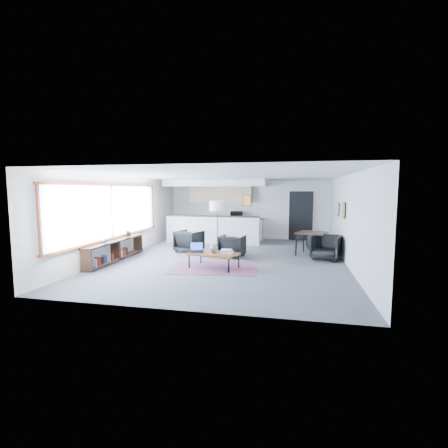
% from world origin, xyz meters
% --- Properties ---
extents(room, '(7.02, 9.02, 2.62)m').
position_xyz_m(room, '(0.00, 0.00, 1.30)').
color(room, '#4D4D50').
rests_on(room, ground).
extents(window, '(0.10, 5.95, 1.66)m').
position_xyz_m(window, '(-3.46, -0.90, 1.46)').
color(window, '#8CBFFF').
rests_on(window, room).
extents(console, '(0.35, 3.00, 0.80)m').
position_xyz_m(console, '(-3.30, -1.05, 0.33)').
color(console, black).
rests_on(console, floor).
extents(kitchenette, '(4.20, 1.96, 2.60)m').
position_xyz_m(kitchenette, '(-1.20, 3.71, 1.38)').
color(kitchenette, white).
rests_on(kitchenette, floor).
extents(doorway, '(1.10, 0.12, 2.15)m').
position_xyz_m(doorway, '(2.30, 4.42, 1.07)').
color(doorway, black).
rests_on(doorway, room).
extents(track_light, '(1.60, 0.07, 0.15)m').
position_xyz_m(track_light, '(-0.59, 2.20, 2.53)').
color(track_light, silver).
rests_on(track_light, room).
extents(wall_art_lower, '(0.03, 0.38, 0.48)m').
position_xyz_m(wall_art_lower, '(3.47, 0.40, 1.55)').
color(wall_art_lower, black).
rests_on(wall_art_lower, room).
extents(wall_art_upper, '(0.03, 0.34, 0.44)m').
position_xyz_m(wall_art_upper, '(3.47, 1.70, 1.50)').
color(wall_art_upper, black).
rests_on(wall_art_upper, room).
extents(kilim_rug, '(2.56, 1.91, 0.01)m').
position_xyz_m(kilim_rug, '(-0.15, -1.28, 0.01)').
color(kilim_rug, '#5B3047').
rests_on(kilim_rug, floor).
extents(coffee_table, '(1.47, 1.04, 0.43)m').
position_xyz_m(coffee_table, '(-0.15, -1.28, 0.40)').
color(coffee_table, brown).
rests_on(coffee_table, floor).
extents(laptop, '(0.44, 0.40, 0.26)m').
position_xyz_m(laptop, '(-0.65, -1.26, 0.51)').
color(laptop, black).
rests_on(laptop, coffee_table).
extents(ceramic_pot, '(0.24, 0.24, 0.24)m').
position_xyz_m(ceramic_pot, '(-0.16, -1.27, 0.56)').
color(ceramic_pot, gray).
rests_on(ceramic_pot, coffee_table).
extents(book_stack, '(0.34, 0.28, 0.10)m').
position_xyz_m(book_stack, '(0.22, -1.27, 0.48)').
color(book_stack, silver).
rests_on(book_stack, coffee_table).
extents(coaster, '(0.12, 0.12, 0.01)m').
position_xyz_m(coaster, '(-0.05, -1.56, 0.44)').
color(coaster, '#E5590C').
rests_on(coaster, coffee_table).
extents(armchair_left, '(0.99, 0.95, 0.83)m').
position_xyz_m(armchair_left, '(-1.56, 0.86, 0.41)').
color(armchair_left, black).
rests_on(armchair_left, floor).
extents(armchair_right, '(0.83, 0.79, 0.78)m').
position_xyz_m(armchair_right, '(0.07, 0.30, 0.39)').
color(armchair_right, black).
rests_on(armchair_right, floor).
extents(floor_lamp, '(0.53, 0.53, 1.79)m').
position_xyz_m(floor_lamp, '(-0.54, 0.81, 1.56)').
color(floor_lamp, black).
rests_on(floor_lamp, floor).
extents(dining_table, '(1.15, 1.15, 0.76)m').
position_xyz_m(dining_table, '(2.60, 1.19, 0.69)').
color(dining_table, black).
rests_on(dining_table, floor).
extents(dining_chair_near, '(0.87, 0.85, 0.72)m').
position_xyz_m(dining_chair_near, '(3.00, 0.54, 0.36)').
color(dining_chair_near, black).
rests_on(dining_chair_near, floor).
extents(dining_chair_far, '(0.66, 0.63, 0.59)m').
position_xyz_m(dining_chair_far, '(2.85, 1.99, 0.29)').
color(dining_chair_far, black).
rests_on(dining_chair_far, floor).
extents(microwave, '(0.56, 0.35, 0.36)m').
position_xyz_m(microwave, '(-0.46, 4.15, 1.11)').
color(microwave, black).
rests_on(microwave, kitchenette).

